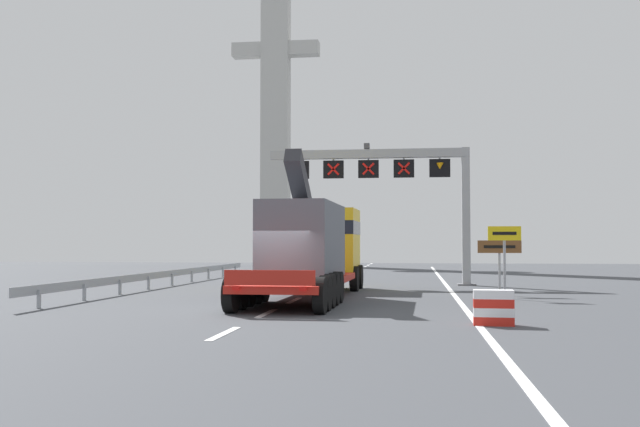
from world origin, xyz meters
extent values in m
plane|color=#424449|center=(0.00, 0.00, 0.00)|extent=(112.00, 112.00, 0.00)
cube|color=silver|center=(0.23, -6.00, 0.01)|extent=(0.20, 2.60, 0.01)
cube|color=silver|center=(0.23, -1.08, 0.01)|extent=(0.20, 2.60, 0.01)
cube|color=silver|center=(0.23, 3.85, 0.01)|extent=(0.20, 2.60, 0.01)
cube|color=silver|center=(0.23, 8.77, 0.01)|extent=(0.20, 2.60, 0.01)
cube|color=silver|center=(0.23, 13.69, 0.01)|extent=(0.20, 2.60, 0.01)
cube|color=silver|center=(0.23, 18.62, 0.01)|extent=(0.20, 2.60, 0.01)
cube|color=silver|center=(0.23, 23.54, 0.01)|extent=(0.20, 2.60, 0.01)
cube|color=silver|center=(0.23, 28.46, 0.01)|extent=(0.20, 2.60, 0.01)
cube|color=silver|center=(0.23, 33.39, 0.01)|extent=(0.20, 2.60, 0.01)
cube|color=silver|center=(0.23, 38.31, 0.01)|extent=(0.20, 2.60, 0.01)
cube|color=silver|center=(0.23, 43.23, 0.01)|extent=(0.20, 2.60, 0.01)
cube|color=silver|center=(0.23, 48.16, 0.01)|extent=(0.20, 2.60, 0.01)
cube|color=silver|center=(0.23, 53.08, 0.01)|extent=(0.20, 2.60, 0.01)
cube|color=silver|center=(6.20, 12.00, 0.01)|extent=(0.20, 63.00, 0.01)
cube|color=#9EA0A5|center=(7.20, 14.63, 3.46)|extent=(0.40, 0.40, 6.93)
cube|color=slate|center=(7.20, 14.63, 0.04)|extent=(0.90, 0.90, 0.08)
cube|color=#9EA0A5|center=(2.31, 14.63, 6.68)|extent=(10.17, 0.44, 0.44)
cube|color=#4C4C51|center=(2.23, 14.63, 7.08)|extent=(0.28, 0.40, 0.28)
cube|color=black|center=(5.92, 14.63, 5.90)|extent=(1.04, 0.24, 0.91)
cube|color=#9EA0A5|center=(5.92, 14.63, 6.41)|extent=(0.08, 0.08, 0.16)
cone|color=orange|center=(5.92, 14.50, 5.99)|extent=(0.38, 0.38, 0.32)
cube|color=black|center=(4.12, 14.63, 5.90)|extent=(1.04, 0.24, 0.91)
cube|color=#9EA0A5|center=(4.12, 14.63, 6.41)|extent=(0.08, 0.08, 0.16)
cube|color=red|center=(4.12, 14.50, 5.90)|extent=(0.63, 0.02, 0.63)
cube|color=red|center=(4.12, 14.50, 5.90)|extent=(0.63, 0.02, 0.63)
cube|color=black|center=(2.31, 14.63, 5.90)|extent=(1.04, 0.24, 0.91)
cube|color=#9EA0A5|center=(2.31, 14.63, 6.41)|extent=(0.08, 0.08, 0.16)
cube|color=red|center=(2.31, 14.50, 5.90)|extent=(0.63, 0.02, 0.63)
cube|color=red|center=(2.31, 14.50, 5.90)|extent=(0.63, 0.02, 0.63)
cube|color=black|center=(0.51, 14.63, 5.90)|extent=(1.04, 0.24, 0.91)
cube|color=#9EA0A5|center=(0.51, 14.63, 6.41)|extent=(0.08, 0.08, 0.16)
cube|color=red|center=(0.51, 14.50, 5.90)|extent=(0.63, 0.02, 0.63)
cube|color=red|center=(0.51, 14.50, 5.90)|extent=(0.63, 0.02, 0.63)
cube|color=black|center=(-1.29, 14.63, 5.90)|extent=(1.04, 0.24, 0.91)
cube|color=#9EA0A5|center=(-1.29, 14.63, 6.41)|extent=(0.08, 0.08, 0.16)
cone|color=orange|center=(-1.29, 14.50, 5.99)|extent=(0.38, 0.38, 0.32)
cube|color=red|center=(0.59, 3.38, 0.73)|extent=(3.02, 10.46, 0.24)
cube|color=red|center=(0.48, -1.90, 1.10)|extent=(2.66, 0.14, 0.44)
cylinder|color=black|center=(-0.86, -1.09, 0.55)|extent=(0.34, 1.11, 1.10)
cylinder|color=black|center=(1.84, -1.15, 0.55)|extent=(0.34, 1.11, 1.10)
cylinder|color=black|center=(-0.83, -0.04, 0.55)|extent=(0.34, 1.11, 1.10)
cylinder|color=black|center=(1.87, -0.10, 0.55)|extent=(0.34, 1.11, 1.10)
cylinder|color=black|center=(-0.81, 1.01, 0.55)|extent=(0.34, 1.11, 1.10)
cylinder|color=black|center=(1.89, 0.95, 0.55)|extent=(0.34, 1.11, 1.10)
cylinder|color=black|center=(-0.79, 2.06, 0.55)|extent=(0.34, 1.11, 1.10)
cylinder|color=black|center=(1.91, 2.00, 0.55)|extent=(0.34, 1.11, 1.10)
cylinder|color=black|center=(-0.77, 3.11, 0.55)|extent=(0.34, 1.11, 1.10)
cylinder|color=black|center=(1.93, 3.05, 0.55)|extent=(0.34, 1.11, 1.10)
cube|color=gold|center=(0.74, 10.47, 2.10)|extent=(2.64, 3.25, 3.10)
cube|color=black|center=(0.74, 10.47, 2.80)|extent=(2.67, 3.27, 0.60)
cylinder|color=black|center=(-0.53, 11.38, 0.55)|extent=(0.36, 1.11, 1.10)
cylinder|color=black|center=(2.05, 11.33, 0.55)|extent=(0.36, 1.11, 1.10)
cylinder|color=black|center=(-0.57, 9.38, 0.55)|extent=(0.36, 1.11, 1.10)
cylinder|color=black|center=(2.00, 9.33, 0.55)|extent=(0.36, 1.11, 1.10)
cube|color=#565B66|center=(0.60, 3.78, 2.20)|extent=(2.50, 5.77, 2.70)
cube|color=#2D2D33|center=(0.58, 2.92, 4.15)|extent=(0.62, 2.95, 2.29)
cube|color=red|center=(-0.50, -1.92, 0.80)|extent=(0.20, 0.06, 0.12)
cube|color=red|center=(1.46, -1.96, 0.80)|extent=(0.20, 0.06, 0.12)
cylinder|color=#9EA0A5|center=(7.99, 5.77, 1.37)|extent=(0.10, 0.10, 2.74)
cube|color=yellow|center=(7.99, 5.71, 2.47)|extent=(1.23, 0.06, 0.54)
cube|color=black|center=(7.99, 5.68, 2.47)|extent=(0.88, 0.01, 0.12)
cylinder|color=#9EA0A5|center=(8.03, 7.72, 1.11)|extent=(0.10, 0.10, 2.21)
cube|color=brown|center=(8.03, 7.66, 1.96)|extent=(1.73, 0.06, 0.51)
cube|color=black|center=(8.03, 7.63, 1.96)|extent=(1.25, 0.01, 0.12)
cube|color=red|center=(6.58, -3.43, 0.11)|extent=(1.02, 0.55, 0.23)
cube|color=white|center=(6.58, -3.43, 0.34)|extent=(1.02, 0.55, 0.22)
cube|color=red|center=(6.58, -3.43, 0.56)|extent=(1.02, 0.55, 0.23)
cube|color=white|center=(6.58, -3.43, 0.79)|extent=(1.02, 0.55, 0.23)
cube|color=#999EA3|center=(-7.40, 12.54, 0.60)|extent=(0.04, 29.08, 0.32)
cube|color=#999EA3|center=(-7.34, -0.38, 0.30)|extent=(0.10, 0.10, 0.60)
cube|color=#999EA3|center=(-7.34, 2.85, 0.30)|extent=(0.10, 0.10, 0.60)
cube|color=#999EA3|center=(-7.34, 6.08, 0.30)|extent=(0.10, 0.10, 0.60)
cube|color=#999EA3|center=(-7.34, 9.31, 0.30)|extent=(0.10, 0.10, 0.60)
cube|color=#999EA3|center=(-7.34, 12.54, 0.30)|extent=(0.10, 0.10, 0.60)
cube|color=#999EA3|center=(-7.34, 15.77, 0.30)|extent=(0.10, 0.10, 0.60)
cube|color=#999EA3|center=(-7.34, 19.00, 0.30)|extent=(0.10, 0.10, 0.60)
cube|color=#999EA3|center=(-7.34, 22.23, 0.30)|extent=(0.10, 0.10, 0.60)
cube|color=#999EA3|center=(-7.34, 25.46, 0.30)|extent=(0.10, 0.10, 0.60)
cube|color=#B7B7B2|center=(-9.39, 50.36, 17.81)|extent=(2.80, 2.00, 35.63)
cube|color=#B7B7B2|center=(-9.39, 50.36, 22.09)|extent=(9.00, 1.60, 1.40)
camera|label=1|loc=(4.57, -22.33, 2.07)|focal=40.70mm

